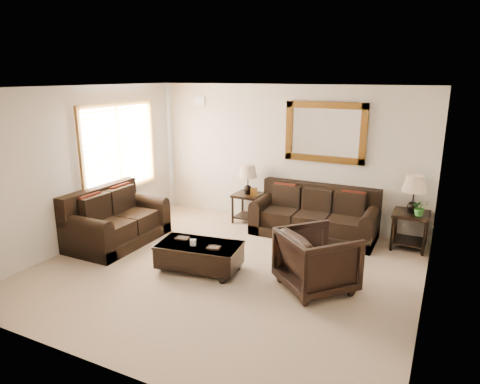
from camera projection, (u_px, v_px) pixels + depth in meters
The scene contains 11 objects.
room at pixel (224, 184), 6.12m from camera, with size 5.51×5.01×2.71m.
window at pixel (120, 148), 8.00m from camera, with size 0.07×1.96×1.66m.
mirror at pixel (325, 133), 7.79m from camera, with size 1.50×0.06×1.10m.
air_vent at pixel (199, 101), 8.81m from camera, with size 0.25×0.02×0.18m, color #999999.
sofa at pixel (315, 218), 7.85m from camera, with size 2.21×0.96×0.91m.
loveseat at pixel (115, 223), 7.51m from camera, with size 1.02×1.72×0.97m.
end_table_left at pixel (248, 185), 8.45m from camera, with size 0.53×0.53×1.17m.
end_table_right at pixel (413, 201), 7.11m from camera, with size 0.58×0.58×1.28m.
coffee_table at pixel (199, 254), 6.44m from camera, with size 1.33×0.85×0.53m.
armchair at pixel (317, 257), 5.81m from camera, with size 0.90×0.84×0.93m, color black.
potted_plant at pixel (420, 209), 6.99m from camera, with size 0.25×0.27×0.21m, color #276121.
Camera 1 is at (2.83, -5.22, 2.86)m, focal length 32.00 mm.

